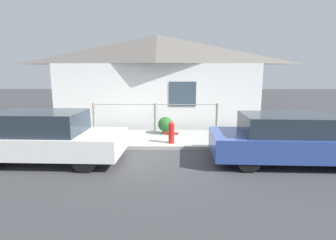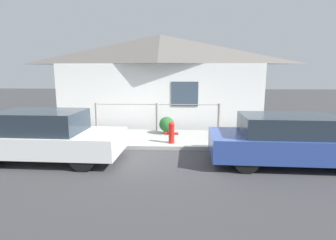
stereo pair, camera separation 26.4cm
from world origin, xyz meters
name	(u,v)px [view 2 (the right image)]	position (x,y,z in m)	size (l,w,h in m)	color
ground_plane	(151,150)	(0.00, 0.00, 0.00)	(60.00, 60.00, 0.00)	#38383A
sidewalk	(154,139)	(0.00, 1.19, 0.06)	(24.00, 2.37, 0.12)	#9E9E99
house	(160,54)	(0.00, 3.91, 3.17)	(9.03, 2.23, 4.00)	white
fence	(157,116)	(0.00, 2.22, 0.72)	(4.90, 0.10, 1.09)	gray
car_left	(46,136)	(-2.72, -1.10, 0.69)	(4.03, 1.74, 1.37)	white
car_right	(292,140)	(3.82, -1.10, 0.65)	(4.34, 1.79, 1.30)	#2D4793
fire_hydrant	(172,132)	(0.63, 0.40, 0.49)	(0.44, 0.20, 0.71)	red
potted_plant_near_hydrant	(167,125)	(0.41, 1.70, 0.47)	(0.56, 0.56, 0.64)	brown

